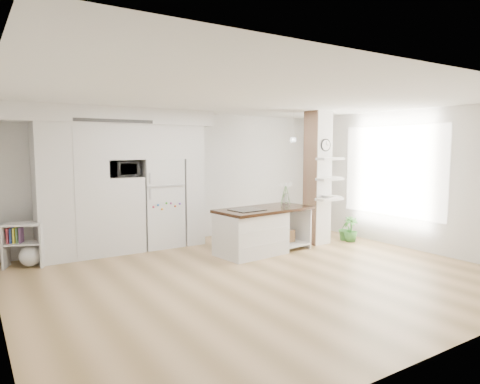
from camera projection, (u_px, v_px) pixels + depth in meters
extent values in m
cube|color=tan|center=(260.00, 275.00, 6.63)|extent=(7.00, 6.00, 0.01)
cube|color=white|center=(260.00, 98.00, 6.35)|extent=(7.00, 6.00, 0.04)
cube|color=silver|center=(177.00, 177.00, 9.00)|extent=(7.00, 0.04, 2.70)
cube|color=silver|center=(446.00, 215.00, 3.98)|extent=(7.00, 0.04, 2.70)
cube|color=silver|center=(406.00, 179.00, 8.37)|extent=(0.04, 6.00, 2.70)
cube|color=silver|center=(71.00, 191.00, 7.56)|extent=(1.20, 0.65, 2.40)
cube|color=silver|center=(123.00, 214.00, 8.11)|extent=(0.65, 0.65, 1.42)
cube|color=silver|center=(121.00, 142.00, 7.97)|extent=(0.65, 0.65, 0.65)
cube|color=silver|center=(159.00, 142.00, 8.37)|extent=(0.85, 0.65, 0.65)
cube|color=silver|center=(189.00, 185.00, 8.80)|extent=(0.40, 0.65, 2.40)
cube|color=silver|center=(109.00, 116.00, 7.78)|extent=(4.00, 0.70, 0.30)
cube|color=#262626|center=(114.00, 121.00, 7.50)|extent=(1.40, 0.04, 0.06)
cube|color=white|center=(160.00, 203.00, 8.50)|extent=(0.78, 0.66, 1.75)
cube|color=#B2B2B7|center=(167.00, 186.00, 8.18)|extent=(0.78, 0.01, 0.03)
cube|color=silver|center=(318.00, 178.00, 8.73)|extent=(0.40, 0.40, 2.70)
cube|color=tan|center=(310.00, 178.00, 8.62)|extent=(0.02, 0.40, 2.70)
cube|color=tan|center=(311.00, 177.00, 8.91)|extent=(0.40, 0.02, 2.70)
cylinder|color=black|center=(325.00, 145.00, 8.49)|extent=(0.25, 0.03, 0.25)
cylinder|color=white|center=(326.00, 145.00, 8.48)|extent=(0.21, 0.01, 0.21)
plane|color=white|center=(392.00, 171.00, 8.60)|extent=(0.00, 2.40, 2.40)
cylinder|color=white|center=(335.00, 139.00, 7.45)|extent=(0.12, 0.12, 0.10)
cube|color=silver|center=(251.00, 234.00, 7.88)|extent=(1.29, 0.92, 0.78)
cube|color=silver|center=(285.00, 242.00, 8.46)|extent=(0.73, 0.86, 0.04)
cube|color=silver|center=(296.00, 226.00, 8.62)|extent=(0.11, 0.79, 0.78)
cube|color=#372210|center=(264.00, 210.00, 8.04)|extent=(1.95, 1.08, 0.06)
cube|color=black|center=(247.00, 210.00, 7.77)|extent=(0.61, 0.52, 0.01)
cube|color=#A3774F|center=(283.00, 236.00, 8.41)|extent=(0.40, 0.32, 0.23)
cylinder|color=white|center=(286.00, 199.00, 8.50)|extent=(0.12, 0.12, 0.22)
cube|color=silver|center=(5.00, 246.00, 7.02)|extent=(0.16, 0.34, 0.73)
cube|color=silver|center=(43.00, 244.00, 7.12)|extent=(0.16, 0.34, 0.73)
cube|color=silver|center=(23.00, 224.00, 7.03)|extent=(0.71, 0.57, 0.03)
cube|color=silver|center=(24.00, 243.00, 7.07)|extent=(0.68, 0.55, 0.03)
sphere|color=white|center=(30.00, 256.00, 7.11)|extent=(0.36, 0.36, 0.36)
imported|color=#3D8334|center=(345.00, 228.00, 9.10)|extent=(0.32, 0.28, 0.51)
imported|color=#3D8334|center=(351.00, 229.00, 8.98)|extent=(0.39, 0.39, 0.52)
imported|color=#2D2D2D|center=(123.00, 169.00, 7.98)|extent=(0.54, 0.37, 0.30)
imported|color=#3D8334|center=(326.00, 169.00, 8.97)|extent=(0.27, 0.23, 0.30)
imported|color=white|center=(328.00, 196.00, 8.52)|extent=(0.22, 0.22, 0.05)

